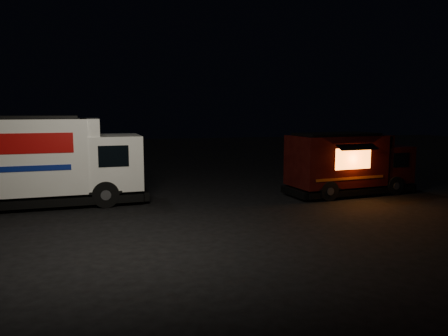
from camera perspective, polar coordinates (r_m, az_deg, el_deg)
ground at (r=15.02m, az=-3.92°, el=-6.21°), size 80.00×80.00×0.00m
white_truck at (r=17.68m, az=-22.36°, el=0.88°), size 7.62×3.15×3.37m
red_truck at (r=19.36m, az=16.15°, el=0.58°), size 5.88×2.90×2.62m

